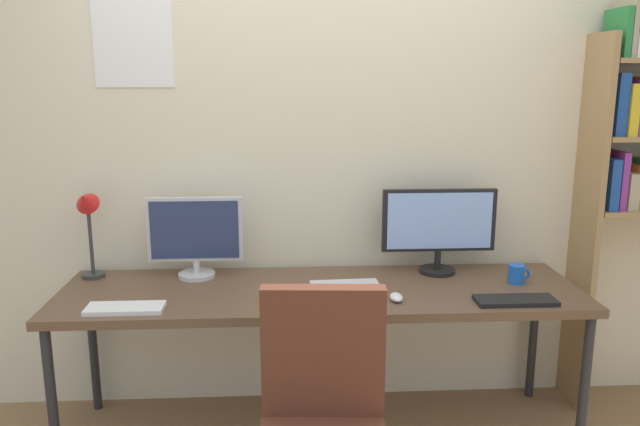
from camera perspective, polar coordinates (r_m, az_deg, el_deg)
wall_back at (r=3.19m, az=-0.39°, el=5.13°), size 4.81×0.11×2.60m
desk at (r=2.93m, az=0.06°, el=-7.83°), size 2.41×0.68×0.74m
monitor_left at (r=3.08m, az=-11.38°, el=-1.98°), size 0.46×0.18×0.40m
monitor_right at (r=3.14m, az=10.84°, el=-1.14°), size 0.57×0.18×0.43m
desk_lamp at (r=3.17m, az=-20.57°, el=-0.25°), size 0.11×0.15×0.46m
keyboard_left at (r=2.78m, az=-17.43°, el=-8.33°), size 0.32×0.13×0.02m
keyboard_center at (r=2.70m, az=0.34°, el=-8.37°), size 0.38×0.13×0.02m
keyboard_right at (r=2.87m, az=17.48°, el=-7.65°), size 0.35×0.13×0.02m
mouse_left_side at (r=2.78m, az=7.01°, el=-7.67°), size 0.06×0.10×0.03m
mouse_right_side at (r=2.78m, az=-4.73°, el=-7.63°), size 0.06×0.10×0.03m
laptop_closed at (r=2.87m, az=2.41°, el=-7.00°), size 0.33×0.24×0.02m
coffee_mug at (r=3.12m, az=17.60°, el=-5.35°), size 0.11×0.08×0.09m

